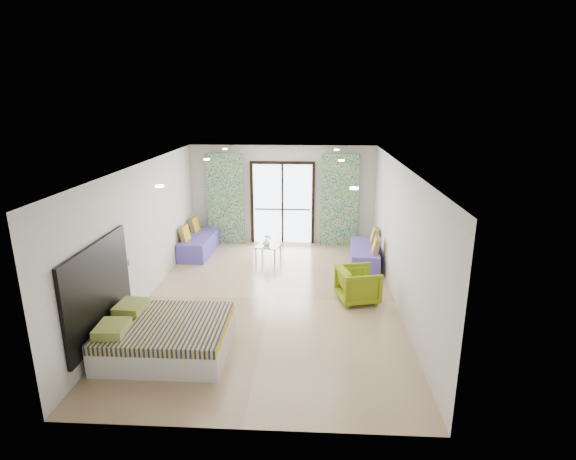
# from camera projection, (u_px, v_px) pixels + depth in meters

# --- Properties ---
(floor) EXTENTS (5.00, 7.50, 0.01)m
(floor) POSITION_uv_depth(u_px,v_px,m) (271.00, 299.00, 9.08)
(floor) COLOR #997C5B
(floor) RESTS_ON ground
(ceiling) EXTENTS (5.00, 7.50, 0.01)m
(ceiling) POSITION_uv_depth(u_px,v_px,m) (269.00, 165.00, 8.32)
(ceiling) COLOR silver
(ceiling) RESTS_ON ground
(wall_back) EXTENTS (5.00, 0.01, 2.70)m
(wall_back) POSITION_uv_depth(u_px,v_px,m) (283.00, 195.00, 12.29)
(wall_back) COLOR silver
(wall_back) RESTS_ON ground
(wall_front) EXTENTS (5.00, 0.01, 2.70)m
(wall_front) POSITION_uv_depth(u_px,v_px,m) (239.00, 331.00, 5.11)
(wall_front) COLOR silver
(wall_front) RESTS_ON ground
(wall_left) EXTENTS (0.01, 7.50, 2.70)m
(wall_left) POSITION_uv_depth(u_px,v_px,m) (143.00, 233.00, 8.83)
(wall_left) COLOR silver
(wall_left) RESTS_ON ground
(wall_right) EXTENTS (0.01, 7.50, 2.70)m
(wall_right) POSITION_uv_depth(u_px,v_px,m) (400.00, 237.00, 8.57)
(wall_right) COLOR silver
(wall_right) RESTS_ON ground
(balcony_door) EXTENTS (1.76, 0.08, 2.28)m
(balcony_door) POSITION_uv_depth(u_px,v_px,m) (283.00, 198.00, 12.29)
(balcony_door) COLOR black
(balcony_door) RESTS_ON floor
(balcony_rail) EXTENTS (1.52, 0.03, 0.04)m
(balcony_rail) POSITION_uv_depth(u_px,v_px,m) (283.00, 209.00, 12.38)
(balcony_rail) COLOR #595451
(balcony_rail) RESTS_ON balcony_door
(curtain_left) EXTENTS (1.00, 0.10, 2.50)m
(curtain_left) POSITION_uv_depth(u_px,v_px,m) (225.00, 199.00, 12.23)
(curtain_left) COLOR beige
(curtain_left) RESTS_ON floor
(curtain_right) EXTENTS (1.00, 0.10, 2.50)m
(curtain_right) POSITION_uv_depth(u_px,v_px,m) (340.00, 201.00, 12.07)
(curtain_right) COLOR beige
(curtain_right) RESTS_ON floor
(downlight_a) EXTENTS (0.12, 0.12, 0.02)m
(downlight_a) POSITION_uv_depth(u_px,v_px,m) (159.00, 186.00, 6.48)
(downlight_a) COLOR #FFE0B2
(downlight_a) RESTS_ON ceiling
(downlight_b) EXTENTS (0.12, 0.12, 0.02)m
(downlight_b) POSITION_uv_depth(u_px,v_px,m) (354.00, 188.00, 6.34)
(downlight_b) COLOR #FFE0B2
(downlight_b) RESTS_ON ceiling
(downlight_c) EXTENTS (0.12, 0.12, 0.02)m
(downlight_c) POSITION_uv_depth(u_px,v_px,m) (207.00, 159.00, 9.36)
(downlight_c) COLOR #FFE0B2
(downlight_c) RESTS_ON ceiling
(downlight_d) EXTENTS (0.12, 0.12, 0.02)m
(downlight_d) POSITION_uv_depth(u_px,v_px,m) (341.00, 160.00, 9.21)
(downlight_d) COLOR #FFE0B2
(downlight_d) RESTS_ON ceiling
(downlight_e) EXTENTS (0.12, 0.12, 0.02)m
(downlight_e) POSITION_uv_depth(u_px,v_px,m) (225.00, 149.00, 11.27)
(downlight_e) COLOR #FFE0B2
(downlight_e) RESTS_ON ceiling
(downlight_f) EXTENTS (0.12, 0.12, 0.02)m
(downlight_f) POSITION_uv_depth(u_px,v_px,m) (337.00, 150.00, 11.13)
(downlight_f) COLOR #FFE0B2
(downlight_f) RESTS_ON ceiling
(headboard) EXTENTS (0.06, 2.10, 1.50)m
(headboard) POSITION_uv_depth(u_px,v_px,m) (99.00, 290.00, 6.92)
(headboard) COLOR black
(headboard) RESTS_ON floor
(switch_plate) EXTENTS (0.02, 0.10, 0.10)m
(switch_plate) POSITION_uv_depth(u_px,v_px,m) (130.00, 262.00, 8.12)
(switch_plate) COLOR silver
(switch_plate) RESTS_ON wall_left
(bed) EXTENTS (1.92, 1.57, 0.66)m
(bed) POSITION_uv_depth(u_px,v_px,m) (165.00, 336.00, 7.09)
(bed) COLOR silver
(bed) RESTS_ON floor
(daybed_left) EXTENTS (0.74, 1.75, 0.85)m
(daybed_left) POSITION_uv_depth(u_px,v_px,m) (199.00, 243.00, 11.67)
(daybed_left) COLOR #5547AB
(daybed_left) RESTS_ON floor
(daybed_right) EXTENTS (0.77, 1.73, 0.83)m
(daybed_right) POSITION_uv_depth(u_px,v_px,m) (365.00, 255.00, 10.86)
(daybed_right) COLOR #5547AB
(daybed_right) RESTS_ON floor
(coffee_table) EXTENTS (0.67, 0.67, 0.65)m
(coffee_table) POSITION_uv_depth(u_px,v_px,m) (268.00, 247.00, 11.21)
(coffee_table) COLOR silver
(coffee_table) RESTS_ON floor
(vase) EXTENTS (0.25, 0.26, 0.19)m
(vase) POSITION_uv_depth(u_px,v_px,m) (267.00, 242.00, 11.11)
(vase) COLOR white
(vase) RESTS_ON coffee_table
(armchair) EXTENTS (0.86, 0.89, 0.77)m
(armchair) POSITION_uv_depth(u_px,v_px,m) (358.00, 283.00, 8.86)
(armchair) COLOR olive
(armchair) RESTS_ON floor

